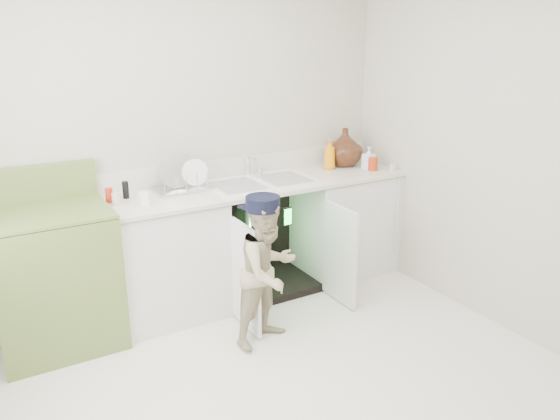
{
  "coord_description": "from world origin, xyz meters",
  "views": [
    {
      "loc": [
        -1.38,
        -2.38,
        2.01
      ],
      "look_at": [
        0.42,
        0.7,
        0.84
      ],
      "focal_mm": 35.0,
      "sensor_mm": 36.0,
      "label": 1
    }
  ],
  "objects": [
    {
      "name": "avocado_stove",
      "position": [
        -1.01,
        1.18,
        0.48
      ],
      "size": [
        0.75,
        0.65,
        1.17
      ],
      "color": "olive",
      "rests_on": "ground"
    },
    {
      "name": "ground",
      "position": [
        0.0,
        0.0,
        0.0
      ],
      "size": [
        3.5,
        3.5,
        0.0
      ],
      "primitive_type": "plane",
      "color": "silver",
      "rests_on": "ground"
    },
    {
      "name": "repair_worker",
      "position": [
        0.22,
        0.5,
        0.52
      ],
      "size": [
        0.69,
        0.62,
        1.02
      ],
      "rotation": [
        0.0,
        0.0,
        0.32
      ],
      "color": "tan",
      "rests_on": "ground"
    },
    {
      "name": "room_shell",
      "position": [
        0.0,
        0.0,
        1.25
      ],
      "size": [
        6.0,
        5.5,
        1.26
      ],
      "color": "#BDB5A2",
      "rests_on": "ground"
    },
    {
      "name": "counter_run",
      "position": [
        0.58,
        1.21,
        0.47
      ],
      "size": [
        2.44,
        1.02,
        1.22
      ],
      "color": "white",
      "rests_on": "ground"
    }
  ]
}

